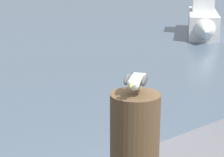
{
  "coord_description": "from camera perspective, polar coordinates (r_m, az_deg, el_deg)",
  "views": [
    {
      "loc": [
        -2.46,
        -2.41,
        2.77
      ],
      "look_at": [
        -0.82,
        -0.32,
        2.02
      ],
      "focal_mm": 63.16,
      "sensor_mm": 36.0,
      "label": 1
    }
  ],
  "objects": [
    {
      "name": "seagull",
      "position": [
        2.56,
        3.43,
        -0.38
      ],
      "size": [
        0.33,
        0.28,
        0.14
      ],
      "color": "tan",
      "rests_on": "mooring_post"
    },
    {
      "name": "boat_white",
      "position": [
        17.15,
        13.03,
        8.41
      ],
      "size": [
        4.6,
        4.23,
        1.95
      ],
      "color": "silver",
      "rests_on": "ground_plane"
    },
    {
      "name": "mooring_post",
      "position": [
        2.75,
        3.28,
        -10.16
      ],
      "size": [
        0.34,
        0.34,
        0.8
      ],
      "primitive_type": "cylinder",
      "color": "#4C3823",
      "rests_on": "harbor_quay"
    }
  ]
}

